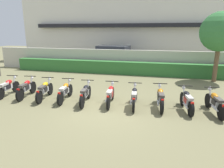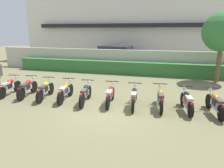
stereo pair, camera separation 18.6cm
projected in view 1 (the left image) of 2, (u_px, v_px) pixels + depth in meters
The scene contains 16 objects.
ground at pixel (106, 110), 8.34m from camera, with size 60.00×60.00×0.00m, color olive.
building at pixel (142, 28), 21.54m from camera, with size 24.46×6.50×6.91m.
compound_wall at pixel (133, 61), 15.53m from camera, with size 23.24×0.30×1.75m, color #BCB7A8.
hedge_row at pixel (131, 68), 14.97m from camera, with size 18.59×0.70×0.95m, color #337033.
parked_car at pixel (115, 57), 17.88m from camera, with size 4.72×2.62×1.89m.
tree_near_inspector at pixel (220, 32), 12.24m from camera, with size 2.41×2.41×4.32m.
motorcycle_in_row_0 at pixel (8, 87), 10.09m from camera, with size 0.60×1.87×0.95m.
motorcycle_in_row_1 at pixel (26, 88), 9.89m from camera, with size 0.60×1.88×0.97m.
motorcycle_in_row_2 at pixel (45, 90), 9.61m from camera, with size 0.60×1.93×0.96m.
motorcycle_in_row_3 at pixel (65, 91), 9.39m from camera, with size 0.60×1.91×0.96m.
motorcycle_in_row_4 at pixel (85, 93), 9.05m from camera, with size 0.60×1.94×0.97m.
motorcycle_in_row_5 at pixel (110, 95), 8.90m from camera, with size 0.60×1.86×0.96m.
motorcycle_in_row_6 at pixel (134, 97), 8.61m from camera, with size 0.60×1.87×0.96m.
motorcycle_in_row_7 at pixel (160, 98), 8.45m from camera, with size 0.60×1.88×0.98m.
motorcycle_in_row_8 at pixel (187, 100), 8.18m from camera, with size 0.60×1.79×0.95m.
motorcycle_in_row_9 at pixel (215, 103), 7.90m from camera, with size 0.60×1.88×0.97m.
Camera 1 is at (2.04, -7.50, 3.20)m, focal length 32.34 mm.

